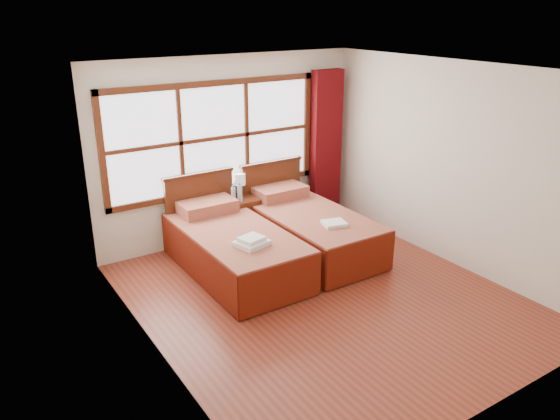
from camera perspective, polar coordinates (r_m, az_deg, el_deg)
floor at (r=6.48m, az=4.57°, el=-9.11°), size 4.50×4.50×0.00m
ceiling at (r=5.66m, az=5.34°, el=14.38°), size 4.50×4.50×0.00m
wall_back at (r=7.77m, az=-5.28°, el=6.33°), size 4.00×0.00×4.00m
wall_left at (r=5.05m, az=-13.41°, el=-2.18°), size 0.00×4.50×4.50m
wall_right at (r=7.30m, az=17.53°, el=4.50°), size 0.00×4.50×4.50m
window at (r=7.58m, az=-6.87°, el=7.46°), size 3.16×0.06×1.56m
curtain at (r=8.53m, az=4.81°, el=6.73°), size 0.50×0.16×2.30m
bed_left at (r=6.97m, az=-4.96°, el=-3.88°), size 1.10×2.14×1.07m
bed_right at (r=7.53m, az=2.92°, el=-1.90°), size 1.09×2.12×1.07m
nightstand at (r=7.86m, az=-4.19°, el=-1.02°), size 0.48×0.47×0.64m
towels_left at (r=6.38m, az=-2.97°, el=-3.33°), size 0.42×0.39×0.11m
towels_right at (r=7.01m, az=5.68°, el=-1.40°), size 0.34×0.31×0.04m
lamp at (r=7.82m, az=-4.26°, el=3.18°), size 0.17×0.17×0.33m
bottle_near at (r=7.59m, az=-4.90°, el=1.62°), size 0.06×0.06×0.24m
bottle_far at (r=7.60m, az=-4.22°, el=1.77°), size 0.07×0.07×0.27m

